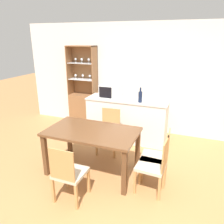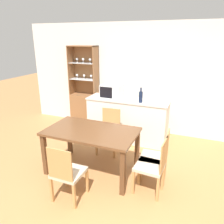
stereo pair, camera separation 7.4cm
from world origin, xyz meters
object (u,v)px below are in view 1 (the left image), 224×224
object	(u,v)px
wine_bottle	(140,97)
dining_chair_side_right_near	(154,165)
dining_table	(92,136)
dining_chair_side_right_far	(157,157)
dining_chair_head_near	(69,173)
dining_chair_head_far	(109,132)
microwave	(111,91)
display_cabinet	(84,102)

from	to	relation	value
wine_bottle	dining_chair_side_right_near	bearing A→B (deg)	-67.50
dining_table	dining_chair_side_right_far	distance (m)	1.10
dining_table	dining_chair_head_near	distance (m)	0.79
dining_chair_head_near	dining_chair_side_right_near	world-z (taller)	same
wine_bottle	dining_chair_side_right_far	bearing A→B (deg)	-63.00
dining_chair_side_right_far	dining_chair_head_far	xyz separation A→B (m)	(-1.07, 0.62, 0.00)
dining_chair_head_near	microwave	size ratio (longest dim) A/B	1.93
dining_chair_head_near	wine_bottle	distance (m)	2.19
dining_table	dining_chair_head_far	world-z (taller)	dining_chair_head_far
dining_chair_head_near	dining_chair_head_far	world-z (taller)	same
dining_chair_head_far	dining_table	bearing A→B (deg)	86.01
dining_chair_side_right_far	microwave	bearing A→B (deg)	41.93
dining_chair_head_far	microwave	world-z (taller)	microwave
dining_chair_side_right_far	wine_bottle	world-z (taller)	wine_bottle
dining_chair_side_right_far	dining_chair_side_right_near	distance (m)	0.27
dining_table	microwave	size ratio (longest dim) A/B	3.30
dining_chair_head_far	microwave	bearing A→B (deg)	-76.03
display_cabinet	dining_chair_side_right_far	size ratio (longest dim) A/B	2.32
dining_chair_side_right_far	dining_chair_side_right_near	size ratio (longest dim) A/B	1.00
dining_table	dining_chair_side_right_far	world-z (taller)	dining_chair_side_right_far
display_cabinet	dining_chair_side_right_far	world-z (taller)	display_cabinet
wine_bottle	microwave	bearing A→B (deg)	167.12
dining_chair_side_right_near	microwave	xyz separation A→B (m)	(-1.30, 1.59, 0.65)
display_cabinet	dining_chair_head_near	bearing A→B (deg)	-66.15
dining_chair_side_right_far	display_cabinet	bearing A→B (deg)	48.79
dining_chair_head_far	microwave	size ratio (longest dim) A/B	1.93
dining_chair_head_far	dining_chair_side_right_near	distance (m)	1.39
display_cabinet	wine_bottle	bearing A→B (deg)	-21.10
dining_chair_side_right_far	dining_chair_side_right_near	xyz separation A→B (m)	(-0.00, -0.27, 0.00)
dining_chair_head_far	dining_chair_side_right_far	bearing A→B (deg)	145.57
dining_chair_side_right_far	dining_table	bearing A→B (deg)	94.54
dining_chair_head_near	microwave	distance (m)	2.31
dining_chair_head_near	wine_bottle	xyz separation A→B (m)	(0.47, 2.04, 0.63)
display_cabinet	dining_chair_side_right_near	bearing A→B (deg)	-42.54
dining_chair_head_near	dining_chair_head_far	xyz separation A→B (m)	(-0.00, 1.51, 0.00)
dining_chair_side_right_far	dining_chair_head_near	bearing A→B (deg)	127.23
dining_table	dining_chair_side_right_near	xyz separation A→B (m)	(1.06, -0.13, -0.23)
dining_chair_side_right_far	microwave	world-z (taller)	microwave
dining_table	display_cabinet	bearing A→B (deg)	121.57
dining_table	wine_bottle	distance (m)	1.43
dining_chair_head_near	dining_chair_side_right_near	bearing A→B (deg)	30.16
dining_table	wine_bottle	size ratio (longest dim) A/B	4.83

